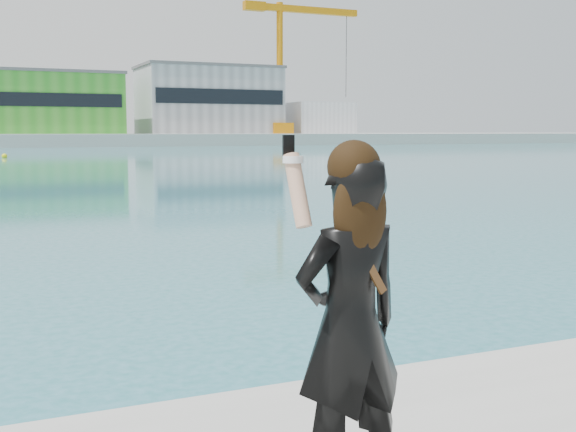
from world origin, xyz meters
The scene contains 7 objects.
warehouse_green centered at (8.00, 127.98, 7.26)m, with size 30.60×16.36×10.50m.
warehouse_grey_right centered at (40.00, 127.98, 8.26)m, with size 25.50×15.35×12.50m.
ancillary_shed centered at (62.00, 126.00, 5.00)m, with size 12.00×10.00×6.00m, color silver.
dock_crane centered at (53.20, 122.00, 15.07)m, with size 23.00×4.00×24.00m.
flagpole_right centered at (22.09, 121.00, 6.54)m, with size 1.28×0.16×8.00m.
buoy_near centered at (1.32, 68.87, 0.00)m, with size 0.50×0.50×0.50m, color yellow.
woman centered at (-0.16, -0.44, 1.64)m, with size 0.61×0.44×1.66m.
Camera 1 is at (-1.72, -3.27, 2.47)m, focal length 45.00 mm.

